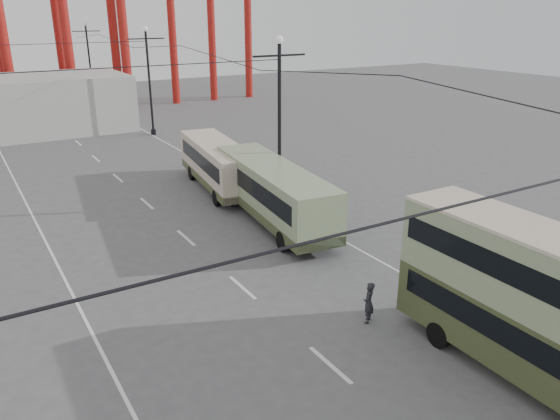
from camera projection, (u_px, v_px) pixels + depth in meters
road_markings at (163, 215)px, 29.89m from camera, size 12.52×120.00×0.01m
lamp_post_mid at (279, 123)px, 30.07m from camera, size 3.20×0.44×9.32m
lamp_post_far at (149, 82)px, 47.74m from camera, size 3.20×0.44×9.32m
lamp_post_distant at (90, 63)px, 65.41m from camera, size 3.20×0.44×9.32m
double_decker_bus at (535, 300)px, 15.74m from camera, size 2.35×8.87×4.75m
single_decker_green at (273, 191)px, 28.33m from camera, size 3.75×10.99×3.05m
single_decker_cream at (218, 164)px, 33.71m from camera, size 3.63×9.56×2.90m
pedestrian at (369, 303)px, 19.35m from camera, size 0.67×0.65×1.55m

